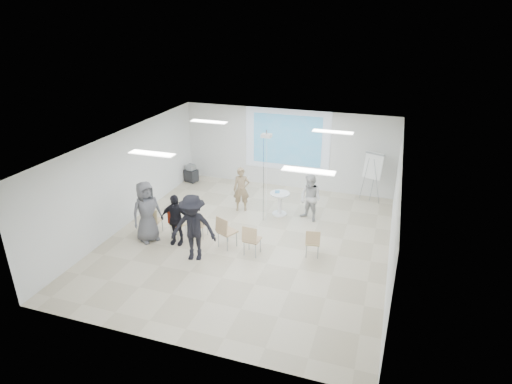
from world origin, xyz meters
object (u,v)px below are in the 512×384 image
(chair_left_inner, at_px, (199,223))
(chair_right_far, at_px, (313,241))
(chair_far_left, at_px, (153,219))
(audience_left, at_px, (175,216))
(player_right, at_px, (310,196))
(player_left, at_px, (241,187))
(laptop, at_px, (200,223))
(pedestal_table, at_px, (280,202))
(audience_mid, at_px, (193,224))
(chair_center, at_px, (225,230))
(av_cart, at_px, (191,174))
(audience_outer, at_px, (146,208))
(flipchart_easel, at_px, (373,166))
(chair_left_mid, at_px, (176,223))
(chair_right_inner, at_px, (251,238))

(chair_left_inner, distance_m, chair_right_far, 3.42)
(chair_far_left, height_order, audience_left, audience_left)
(player_right, distance_m, audience_left, 4.31)
(player_left, xyz_separation_m, laptop, (-0.54, -2.11, -0.41))
(pedestal_table, bearing_deg, audience_mid, -113.76)
(chair_center, bearing_deg, av_cart, 151.16)
(player_right, height_order, chair_left_inner, player_right)
(laptop, height_order, audience_left, audience_left)
(player_right, distance_m, audience_outer, 5.07)
(audience_mid, bearing_deg, audience_left, 132.90)
(audience_outer, bearing_deg, audience_left, -52.07)
(laptop, distance_m, audience_left, 0.89)
(pedestal_table, relative_size, laptop, 2.66)
(audience_outer, bearing_deg, flipchart_easel, -18.83)
(chair_center, xyz_separation_m, flipchart_easel, (3.66, 4.60, 0.75))
(chair_right_far, distance_m, audience_mid, 3.28)
(laptop, xyz_separation_m, flipchart_easel, (4.63, 4.20, 0.88))
(player_right, distance_m, audience_mid, 4.13)
(pedestal_table, distance_m, audience_outer, 4.34)
(pedestal_table, bearing_deg, player_left, -177.97)
(flipchart_easel, bearing_deg, player_right, -108.98)
(audience_outer, height_order, av_cart, audience_outer)
(chair_far_left, bearing_deg, chair_left_mid, -0.75)
(chair_far_left, relative_size, chair_center, 0.89)
(audience_mid, bearing_deg, player_right, 40.26)
(av_cart, bearing_deg, audience_left, -52.79)
(audience_mid, relative_size, flipchart_easel, 1.19)
(chair_far_left, relative_size, audience_mid, 0.40)
(pedestal_table, height_order, audience_mid, audience_mid)
(chair_right_far, bearing_deg, av_cart, 134.79)
(chair_far_left, xyz_separation_m, chair_center, (2.36, -0.06, 0.06))
(chair_right_inner, distance_m, audience_left, 2.31)
(audience_left, bearing_deg, chair_right_far, 2.40)
(chair_left_mid, relative_size, chair_right_inner, 0.90)
(audience_mid, xyz_separation_m, audience_outer, (-1.74, 0.51, -0.04))
(audience_mid, bearing_deg, flipchart_easel, 39.45)
(player_right, bearing_deg, flipchart_easel, 77.95)
(chair_right_inner, height_order, audience_outer, audience_outer)
(chair_left_mid, relative_size, chair_center, 0.84)
(chair_center, bearing_deg, chair_left_inner, -173.29)
(flipchart_easel, bearing_deg, av_cart, -157.42)
(chair_center, distance_m, chair_right_far, 2.47)
(player_right, xyz_separation_m, audience_left, (-3.38, -2.68, 0.02))
(player_right, xyz_separation_m, chair_far_left, (-4.28, -2.42, -0.35))
(player_left, xyz_separation_m, chair_left_mid, (-1.19, -2.41, -0.37))
(chair_center, bearing_deg, audience_left, -147.80)
(pedestal_table, bearing_deg, chair_left_inner, -129.57)
(chair_left_mid, distance_m, chair_left_inner, 0.68)
(chair_far_left, xyz_separation_m, chair_right_far, (4.81, 0.24, -0.02))
(chair_left_mid, bearing_deg, chair_right_inner, 17.11)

